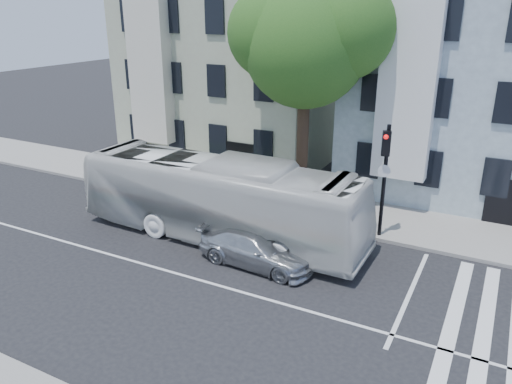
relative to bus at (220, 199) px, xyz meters
The scene contains 9 objects.
ground 4.05m from the bus, 66.57° to the right, with size 120.00×120.00×0.00m, color black.
sidewalk_far 5.13m from the bus, 72.57° to the left, with size 80.00×4.00×0.15m, color gray.
building_left 13.43m from the bus, 115.47° to the left, with size 12.00×10.00×11.00m, color #A1A389.
building_right 14.87m from the bus, 54.00° to the left, with size 12.00×10.00×11.00m, color #8698A0.
street_tree 8.28m from the bus, 74.25° to the left, with size 7.30×5.90×11.10m.
bus is the anchor object (origin of this frame).
sedan 2.97m from the bus, 29.30° to the right, with size 4.54×1.85×1.32m, color #BABDC2.
hedge 4.22m from the bus, 133.30° to the left, with size 8.50×0.84×0.70m, color #326520, non-canonical shape.
traffic_signal 6.72m from the bus, 26.12° to the left, with size 0.49×0.55×4.82m.
Camera 1 is at (8.65, -12.75, 9.09)m, focal length 35.00 mm.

